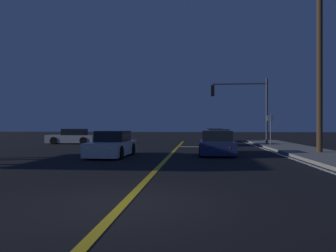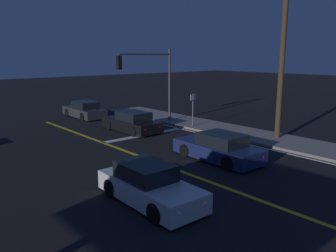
# 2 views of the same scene
# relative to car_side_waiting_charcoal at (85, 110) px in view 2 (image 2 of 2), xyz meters

# --- Properties ---
(sidewalk_right) EXTENTS (3.20, 35.85, 0.15)m
(sidewalk_right) POSITION_rel_car_side_waiting_charcoal_xyz_m (4.75, -16.82, -0.51)
(sidewalk_right) COLOR gray
(sidewalk_right) RESTS_ON ground
(lane_line_center) EXTENTS (0.20, 33.86, 0.01)m
(lane_line_center) POSITION_rel_car_side_waiting_charcoal_xyz_m (-3.17, -16.82, -0.58)
(lane_line_center) COLOR gold
(lane_line_center) RESTS_ON ground
(lane_line_edge_right) EXTENTS (0.16, 33.86, 0.01)m
(lane_line_edge_right) POSITION_rel_car_side_waiting_charcoal_xyz_m (2.90, -16.82, -0.58)
(lane_line_edge_right) COLOR white
(lane_line_edge_right) RESTS_ON ground
(stop_bar) EXTENTS (6.32, 0.50, 0.01)m
(stop_bar) POSITION_rel_car_side_waiting_charcoal_xyz_m (-0.01, -8.36, -0.58)
(stop_bar) COLOR white
(stop_bar) RESTS_ON ground
(car_side_waiting_charcoal) EXTENTS (1.88, 4.50, 1.34)m
(car_side_waiting_charcoal) POSITION_rel_car_side_waiting_charcoal_xyz_m (0.00, 0.00, 0.00)
(car_side_waiting_charcoal) COLOR #2D2D33
(car_side_waiting_charcoal) RESTS_ON ground
(car_mid_block_black) EXTENTS (2.05, 4.55, 1.34)m
(car_mid_block_black) POSITION_rel_car_side_waiting_charcoal_xyz_m (-0.07, -6.85, 0.00)
(car_mid_block_black) COLOR black
(car_mid_block_black) RESTS_ON ground
(car_lead_oncoming_white) EXTENTS (1.88, 4.32, 1.34)m
(car_lead_oncoming_white) POSITION_rel_car_side_waiting_charcoal_xyz_m (-6.15, -16.58, -0.00)
(car_lead_oncoming_white) COLOR silver
(car_lead_oncoming_white) RESTS_ON ground
(car_far_approaching_navy) EXTENTS (2.01, 4.56, 1.34)m
(car_far_approaching_navy) POSITION_rel_car_side_waiting_charcoal_xyz_m (-0.61, -14.92, 0.00)
(car_far_approaching_navy) COLOR navy
(car_far_approaching_navy) RESTS_ON ground
(traffic_signal_near_right) EXTENTS (4.62, 0.28, 5.47)m
(traffic_signal_near_right) POSITION_rel_car_side_waiting_charcoal_xyz_m (2.23, -6.06, 3.12)
(traffic_signal_near_right) COLOR #38383D
(traffic_signal_near_right) RESTS_ON ground
(utility_pole_right) EXTENTS (1.70, 0.32, 10.84)m
(utility_pole_right) POSITION_rel_car_side_waiting_charcoal_xyz_m (5.05, -14.60, 5.01)
(utility_pole_right) COLOR #42301E
(utility_pole_right) RESTS_ON ground
(street_sign_corner) EXTENTS (0.56, 0.12, 2.42)m
(street_sign_corner) POSITION_rel_car_side_waiting_charcoal_xyz_m (3.65, -8.86, 1.05)
(street_sign_corner) COLOR slate
(street_sign_corner) RESTS_ON ground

